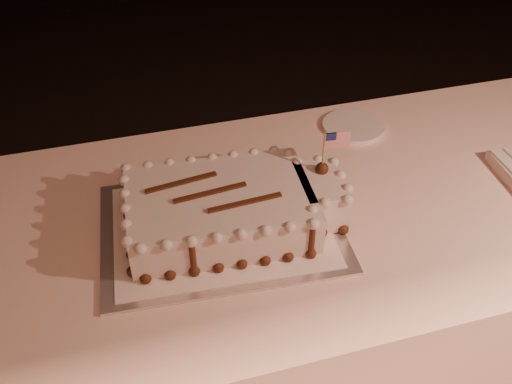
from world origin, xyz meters
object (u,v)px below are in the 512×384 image
object	(u,v)px
banquet_table	(320,304)
sheet_cake	(233,208)
cake_board	(221,227)
side_plate	(353,126)

from	to	relation	value
banquet_table	sheet_cake	world-z (taller)	sheet_cake
sheet_cake	cake_board	bearing A→B (deg)	175.87
cake_board	sheet_cake	world-z (taller)	sheet_cake
banquet_table	side_plate	size ratio (longest dim) A/B	14.22
sheet_cake	side_plate	bearing A→B (deg)	35.46
banquet_table	side_plate	bearing A→B (deg)	57.59
cake_board	sheet_cake	xyz separation A→B (m)	(0.03, -0.00, 0.05)
sheet_cake	banquet_table	bearing A→B (deg)	6.22
cake_board	sheet_cake	bearing A→B (deg)	0.17
cake_board	side_plate	size ratio (longest dim) A/B	3.07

